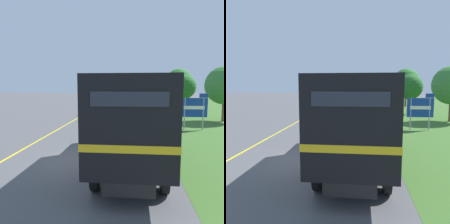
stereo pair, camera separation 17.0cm
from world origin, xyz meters
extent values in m
plane|color=#515154|center=(0.00, 0.00, 0.00)|extent=(200.00, 200.00, 0.00)
cube|color=#3D6628|center=(13.70, 20.49, 0.00)|extent=(20.00, 69.52, 0.01)
cube|color=yellow|center=(-3.70, 20.49, 0.00)|extent=(0.12, 69.52, 0.01)
cube|color=white|center=(0.00, 0.50, 0.00)|extent=(0.12, 2.60, 0.01)
cube|color=white|center=(0.00, 7.10, 0.00)|extent=(0.12, 2.60, 0.01)
cube|color=white|center=(0.00, 13.70, 0.00)|extent=(0.12, 2.60, 0.01)
cube|color=white|center=(0.00, 20.30, 0.00)|extent=(0.12, 2.60, 0.01)
cube|color=white|center=(0.00, 26.90, 0.00)|extent=(0.12, 2.60, 0.01)
cylinder|color=black|center=(0.86, 3.42, 0.50)|extent=(0.22, 1.00, 1.00)
cylinder|color=black|center=(3.00, 3.42, 0.50)|extent=(0.22, 1.00, 1.00)
cylinder|color=black|center=(0.86, -2.73, 0.50)|extent=(0.22, 1.00, 1.00)
cylinder|color=black|center=(3.00, -2.73, 0.50)|extent=(0.22, 1.00, 1.00)
cube|color=black|center=(1.93, 0.00, 0.68)|extent=(1.37, 8.20, 0.36)
cube|color=black|center=(1.93, -1.05, 2.23)|extent=(2.49, 6.10, 2.73)
cube|color=gold|center=(1.93, -1.05, 1.75)|extent=(2.51, 6.12, 0.20)
cube|color=#232833|center=(1.93, -4.11, 2.98)|extent=(1.87, 0.03, 0.36)
cube|color=black|center=(1.93, 3.05, 1.81)|extent=(2.39, 2.10, 1.90)
cube|color=#283342|center=(1.93, 4.11, 2.05)|extent=(2.12, 0.03, 0.85)
cylinder|color=black|center=(-2.67, 17.86, 0.33)|extent=(0.16, 0.66, 0.66)
cylinder|color=black|center=(-1.19, 17.86, 0.33)|extent=(0.16, 0.66, 0.66)
cylinder|color=black|center=(-2.67, 15.10, 0.33)|extent=(0.16, 0.66, 0.66)
cylinder|color=black|center=(-1.19, 15.10, 0.33)|extent=(0.16, 0.66, 0.66)
cube|color=white|center=(-1.93, 16.48, 0.75)|extent=(1.80, 4.45, 0.84)
cube|color=#282D38|center=(-1.93, 16.30, 1.53)|extent=(1.55, 2.45, 0.72)
cube|color=red|center=(-2.56, 14.24, 0.90)|extent=(0.20, 0.03, 0.14)
cube|color=red|center=(-1.30, 14.24, 0.90)|extent=(0.20, 0.03, 0.14)
cylinder|color=black|center=(1.31, 35.64, 0.33)|extent=(0.16, 0.66, 0.66)
cylinder|color=black|center=(2.78, 35.64, 0.33)|extent=(0.16, 0.66, 0.66)
cylinder|color=black|center=(1.31, 32.89, 0.33)|extent=(0.16, 0.66, 0.66)
cylinder|color=black|center=(2.78, 32.89, 0.33)|extent=(0.16, 0.66, 0.66)
cube|color=#234CAD|center=(2.04, 34.27, 0.80)|extent=(1.80, 4.44, 0.94)
cube|color=#282D38|center=(2.04, 34.09, 1.67)|extent=(1.55, 2.44, 0.80)
cube|color=red|center=(1.41, 32.03, 0.96)|extent=(0.20, 0.03, 0.14)
cube|color=red|center=(2.67, 32.03, 0.96)|extent=(0.20, 0.03, 0.14)
cylinder|color=black|center=(-2.56, 46.62, 0.33)|extent=(0.16, 0.66, 0.66)
cylinder|color=black|center=(-1.08, 46.62, 0.33)|extent=(0.16, 0.66, 0.66)
cylinder|color=black|center=(-2.56, 43.88, 0.33)|extent=(0.16, 0.66, 0.66)
cylinder|color=black|center=(-1.08, 43.88, 0.33)|extent=(0.16, 0.66, 0.66)
cube|color=white|center=(-1.82, 45.25, 0.75)|extent=(1.80, 4.41, 0.85)
cube|color=#282D38|center=(-1.82, 45.07, 1.54)|extent=(1.55, 2.43, 0.72)
cube|color=red|center=(-2.45, 43.03, 0.90)|extent=(0.20, 0.03, 0.14)
cube|color=red|center=(-1.19, 43.03, 0.90)|extent=(0.20, 0.03, 0.14)
cylinder|color=#9E9EA3|center=(5.89, 7.55, 1.20)|extent=(0.09, 0.09, 2.41)
cylinder|color=#9E9EA3|center=(7.25, 7.55, 1.20)|extent=(0.09, 0.09, 2.41)
cube|color=navy|center=(6.57, 7.55, 1.69)|extent=(1.94, 0.06, 1.44)
cube|color=navy|center=(7.23, 7.55, 2.59)|extent=(0.62, 0.06, 0.32)
cube|color=silver|center=(6.57, 7.52, 1.69)|extent=(1.52, 0.02, 0.26)
cylinder|color=brown|center=(10.46, 11.98, 0.97)|extent=(0.30, 0.30, 1.95)
cylinder|color=brown|center=(7.82, 17.26, 1.02)|extent=(0.36, 0.36, 2.03)
sphere|color=#236023|center=(7.82, 17.26, 3.20)|extent=(2.93, 2.93, 2.93)
cylinder|color=brown|center=(9.29, 27.14, 1.17)|extent=(0.31, 0.31, 2.35)
sphere|color=#2D702D|center=(9.29, 27.14, 4.02)|extent=(4.18, 4.18, 4.18)
camera|label=1|loc=(2.03, -9.28, 3.28)|focal=35.00mm
camera|label=2|loc=(2.20, -9.26, 3.28)|focal=35.00mm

